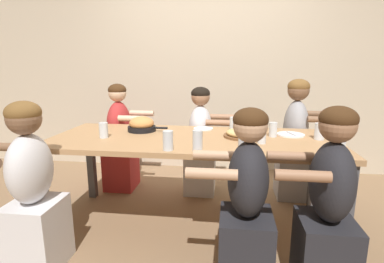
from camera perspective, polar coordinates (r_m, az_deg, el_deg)
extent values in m
plane|color=#896B4C|center=(2.76, 0.00, -17.04)|extent=(18.00, 18.00, 0.00)
cube|color=beige|center=(3.92, 2.93, 16.00)|extent=(10.00, 0.06, 3.20)
cube|color=tan|center=(2.47, 0.00, -1.58)|extent=(2.33, 0.95, 0.04)
cube|color=#4C4C51|center=(2.61, -26.60, -11.18)|extent=(0.07, 0.07, 0.74)
cube|color=#4C4C51|center=(2.34, 27.31, -14.02)|extent=(0.07, 0.07, 0.74)
cube|color=#4C4C51|center=(3.28, -18.63, -5.74)|extent=(0.07, 0.07, 0.74)
cube|color=#4C4C51|center=(3.07, 22.14, -7.28)|extent=(0.07, 0.07, 0.74)
cylinder|color=brown|center=(2.52, 9.52, -0.84)|extent=(0.31, 0.31, 0.02)
torus|color=#DBB26B|center=(2.51, 9.55, -0.21)|extent=(0.26, 0.26, 0.03)
cylinder|color=#E5C675|center=(2.51, 9.54, -0.33)|extent=(0.22, 0.22, 0.03)
cylinder|color=#C6422D|center=(2.57, 8.35, 0.36)|extent=(0.02, 0.02, 0.01)
cylinder|color=#C6422D|center=(2.55, 10.06, 0.24)|extent=(0.02, 0.02, 0.01)
cylinder|color=#C6422D|center=(2.44, 9.35, -0.30)|extent=(0.02, 0.02, 0.01)
cylinder|color=#C6422D|center=(2.50, 10.20, -0.04)|extent=(0.02, 0.02, 0.01)
cylinder|color=#C6422D|center=(2.46, 10.15, -0.24)|extent=(0.02, 0.02, 0.01)
cylinder|color=black|center=(2.74, -9.54, 0.55)|extent=(0.25, 0.25, 0.04)
cylinder|color=black|center=(2.69, -5.84, 0.68)|extent=(0.11, 0.02, 0.02)
ellipsoid|color=#D68E4C|center=(2.73, -9.58, 1.57)|extent=(0.22, 0.22, 0.12)
cylinder|color=white|center=(2.77, 12.09, 0.20)|extent=(0.20, 0.20, 0.01)
cube|color=#B7B7BC|center=(2.76, 12.10, 0.38)|extent=(0.05, 0.13, 0.01)
cylinder|color=white|center=(2.68, 18.29, -0.56)|extent=(0.23, 0.23, 0.01)
cube|color=#B7B7BC|center=(2.68, 18.31, -0.37)|extent=(0.06, 0.16, 0.01)
cylinder|color=white|center=(2.79, 2.17, 0.56)|extent=(0.18, 0.18, 0.01)
cube|color=#B7B7BC|center=(2.78, 2.17, 0.74)|extent=(0.11, 0.08, 0.01)
cylinder|color=silver|center=(2.09, -4.60, -1.73)|extent=(0.07, 0.07, 0.14)
cylinder|color=black|center=(2.10, -4.58, -2.50)|extent=(0.06, 0.06, 0.08)
cylinder|color=silver|center=(2.60, 23.14, 0.02)|extent=(0.08, 0.08, 0.13)
cylinder|color=black|center=(2.60, 23.08, -0.60)|extent=(0.07, 0.07, 0.07)
cylinder|color=silver|center=(2.06, 1.07, -1.79)|extent=(0.07, 0.07, 0.15)
cylinder|color=black|center=(2.07, 1.07, -2.80)|extent=(0.06, 0.06, 0.07)
cylinder|color=silver|center=(2.55, -16.49, 0.25)|extent=(0.07, 0.07, 0.13)
cylinder|color=silver|center=(2.57, 15.18, 0.35)|extent=(0.07, 0.07, 0.12)
cylinder|color=silver|center=(2.57, 15.15, -0.01)|extent=(0.06, 0.06, 0.09)
cylinder|color=silver|center=(2.07, 9.76, -2.59)|extent=(0.07, 0.07, 0.10)
cylinder|color=silver|center=(2.07, 9.73, -3.29)|extent=(0.06, 0.06, 0.05)
cylinder|color=silver|center=(2.33, 13.15, -1.02)|extent=(0.06, 0.06, 0.10)
cylinder|color=black|center=(2.34, 13.11, -1.64)|extent=(0.06, 0.06, 0.05)
cylinder|color=silver|center=(2.70, 7.88, 1.35)|extent=(0.07, 0.07, 0.13)
cylinder|color=silver|center=(2.71, 7.86, 0.77)|extent=(0.06, 0.06, 0.07)
cylinder|color=silver|center=(2.31, 26.54, -1.84)|extent=(0.06, 0.06, 0.13)
cube|color=silver|center=(3.29, 1.63, -7.46)|extent=(0.32, 0.34, 0.48)
ellipsoid|color=silver|center=(3.16, 1.68, 0.69)|extent=(0.24, 0.36, 0.48)
sphere|color=#9E7051|center=(3.10, 1.72, 6.65)|extent=(0.19, 0.19, 0.19)
ellipsoid|color=black|center=(3.10, 1.72, 7.27)|extent=(0.20, 0.20, 0.13)
cylinder|color=#9E7051|center=(3.29, 5.56, 2.78)|extent=(0.28, 0.06, 0.06)
cylinder|color=#9E7051|center=(2.96, 5.34, 1.67)|extent=(0.28, 0.06, 0.06)
cube|color=silver|center=(2.39, -27.26, -16.99)|extent=(0.32, 0.34, 0.48)
ellipsoid|color=silver|center=(2.21, -28.47, -6.26)|extent=(0.24, 0.36, 0.46)
sphere|color=brown|center=(2.14, -29.39, 2.19)|extent=(0.21, 0.21, 0.21)
ellipsoid|color=brown|center=(2.13, -29.50, 3.16)|extent=(0.21, 0.21, 0.15)
cylinder|color=brown|center=(2.44, -30.32, -2.64)|extent=(0.28, 0.06, 0.06)
cube|color=#232328|center=(2.11, 23.80, -20.82)|extent=(0.32, 0.34, 0.48)
ellipsoid|color=#232328|center=(1.90, 25.07, -8.69)|extent=(0.24, 0.36, 0.47)
sphere|color=#9E7051|center=(1.81, 26.03, 1.13)|extent=(0.20, 0.20, 0.20)
ellipsoid|color=#422814|center=(1.81, 26.14, 2.22)|extent=(0.20, 0.20, 0.14)
cylinder|color=#9E7051|center=(1.66, 20.29, -7.93)|extent=(0.28, 0.06, 0.06)
cylinder|color=#9E7051|center=(1.98, 18.13, -4.50)|extent=(0.28, 0.06, 0.06)
cube|color=#232328|center=(2.03, 10.06, -21.29)|extent=(0.32, 0.34, 0.48)
ellipsoid|color=#232328|center=(1.81, 10.63, -8.92)|extent=(0.24, 0.36, 0.46)
sphere|color=tan|center=(1.72, 11.06, 1.11)|extent=(0.20, 0.20, 0.20)
ellipsoid|color=#422814|center=(1.72, 11.10, 2.24)|extent=(0.20, 0.20, 0.14)
cylinder|color=tan|center=(1.62, 3.73, -8.06)|extent=(0.28, 0.06, 0.06)
cylinder|color=tan|center=(1.94, 4.37, -4.53)|extent=(0.28, 0.06, 0.06)
cube|color=#99999E|center=(3.34, 18.51, -7.80)|extent=(0.32, 0.34, 0.48)
ellipsoid|color=#99999E|center=(3.20, 19.14, 0.81)|extent=(0.24, 0.36, 0.54)
sphere|color=brown|center=(3.15, 19.62, 7.44)|extent=(0.21, 0.21, 0.21)
ellipsoid|color=brown|center=(3.15, 19.67, 8.10)|extent=(0.21, 0.21, 0.15)
cylinder|color=brown|center=(3.40, 22.11, 3.16)|extent=(0.28, 0.06, 0.06)
cylinder|color=brown|center=(3.07, 23.68, 2.12)|extent=(0.28, 0.06, 0.06)
cube|color=#B22D2D|center=(3.48, -13.32, -6.62)|extent=(0.32, 0.34, 0.48)
ellipsoid|color=#B22D2D|center=(3.36, -13.74, 1.31)|extent=(0.24, 0.36, 0.50)
sphere|color=beige|center=(3.31, -14.04, 7.12)|extent=(0.19, 0.19, 0.19)
ellipsoid|color=#422814|center=(3.31, -14.08, 7.69)|extent=(0.19, 0.19, 0.13)
cylinder|color=beige|center=(3.43, -9.60, 3.45)|extent=(0.28, 0.06, 0.06)
cylinder|color=beige|center=(3.11, -11.40, 2.45)|extent=(0.28, 0.06, 0.06)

